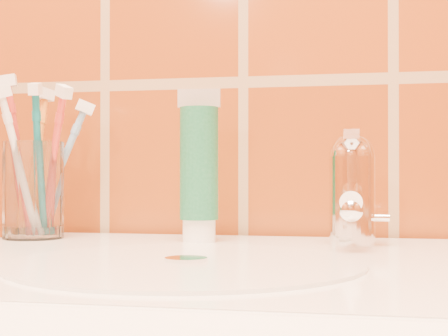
# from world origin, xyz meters

# --- Properties ---
(glass_tumbler) EXTENTS (0.09, 0.09, 0.11)m
(glass_tumbler) POSITION_xyz_m (-0.24, 1.10, 0.91)
(glass_tumbler) COLOR white
(glass_tumbler) RESTS_ON pedestal_sink
(toothpaste_tube) EXTENTS (0.05, 0.04, 0.17)m
(toothpaste_tube) POSITION_xyz_m (-0.03, 1.10, 0.93)
(toothpaste_tube) COLOR white
(toothpaste_tube) RESTS_ON pedestal_sink
(faucet) EXTENTS (0.05, 0.11, 0.12)m
(faucet) POSITION_xyz_m (0.14, 1.09, 0.91)
(faucet) COLOR white
(faucet) RESTS_ON pedestal_sink
(toothbrush_0) EXTENTS (0.08, 0.07, 0.20)m
(toothbrush_0) POSITION_xyz_m (-0.25, 1.09, 0.95)
(toothbrush_0) COLOR #B63027
(toothbrush_0) RESTS_ON glass_tumbler
(toothbrush_1) EXTENTS (0.10, 0.12, 0.19)m
(toothbrush_1) POSITION_xyz_m (-0.24, 1.08, 0.94)
(toothbrush_1) COLOR white
(toothbrush_1) RESTS_ON glass_tumbler
(toothbrush_2) EXTENTS (0.13, 0.12, 0.19)m
(toothbrush_2) POSITION_xyz_m (-0.21, 1.09, 0.94)
(toothbrush_2) COLOR red
(toothbrush_2) RESTS_ON glass_tumbler
(toothbrush_3) EXTENTS (0.06, 0.08, 0.19)m
(toothbrush_3) POSITION_xyz_m (-0.24, 1.12, 0.94)
(toothbrush_3) COLOR orange
(toothbrush_3) RESTS_ON glass_tumbler
(toothbrush_4) EXTENTS (0.13, 0.12, 0.18)m
(toothbrush_4) POSITION_xyz_m (-0.21, 1.13, 0.93)
(toothbrush_4) COLOR #6C95C1
(toothbrush_4) RESTS_ON glass_tumbler
(toothbrush_5) EXTENTS (0.05, 0.09, 0.19)m
(toothbrush_5) POSITION_xyz_m (-0.22, 1.09, 0.94)
(toothbrush_5) COLOR #0D6872
(toothbrush_5) RESTS_ON glass_tumbler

